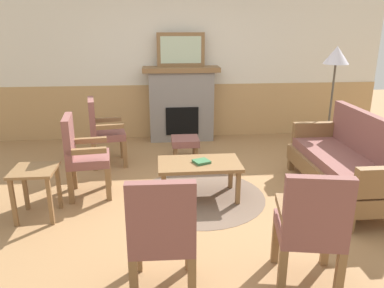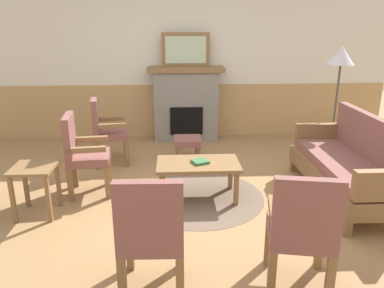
% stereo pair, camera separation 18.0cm
% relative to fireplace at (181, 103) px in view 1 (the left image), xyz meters
% --- Properties ---
extents(ground_plane, '(14.00, 14.00, 0.00)m').
position_rel_fireplace_xyz_m(ground_plane, '(0.00, -2.35, -0.65)').
color(ground_plane, '#997047').
extents(wall_back, '(7.20, 0.14, 2.70)m').
position_rel_fireplace_xyz_m(wall_back, '(0.00, 0.25, 0.66)').
color(wall_back, silver).
rests_on(wall_back, ground_plane).
extents(fireplace, '(1.30, 0.44, 1.28)m').
position_rel_fireplace_xyz_m(fireplace, '(0.00, 0.00, 0.00)').
color(fireplace, gray).
rests_on(fireplace, ground_plane).
extents(framed_picture, '(0.80, 0.04, 0.56)m').
position_rel_fireplace_xyz_m(framed_picture, '(0.00, 0.00, 0.91)').
color(framed_picture, brown).
rests_on(framed_picture, fireplace).
extents(couch, '(0.70, 1.80, 0.98)m').
position_rel_fireplace_xyz_m(couch, '(1.80, -2.44, -0.26)').
color(couch, brown).
rests_on(couch, ground_plane).
extents(coffee_table, '(0.96, 0.56, 0.44)m').
position_rel_fireplace_xyz_m(coffee_table, '(0.05, -2.36, -0.27)').
color(coffee_table, brown).
rests_on(coffee_table, ground_plane).
extents(round_rug, '(1.58, 1.58, 0.01)m').
position_rel_fireplace_xyz_m(round_rug, '(0.05, -2.36, -0.65)').
color(round_rug, brown).
rests_on(round_rug, ground_plane).
extents(book_on_table, '(0.22, 0.22, 0.03)m').
position_rel_fireplace_xyz_m(book_on_table, '(0.08, -2.37, -0.20)').
color(book_on_table, '#33663D').
rests_on(book_on_table, coffee_table).
extents(footstool, '(0.40, 0.40, 0.36)m').
position_rel_fireplace_xyz_m(footstool, '(-0.02, -1.11, -0.37)').
color(footstool, brown).
rests_on(footstool, ground_plane).
extents(armchair_near_fireplace, '(0.53, 0.53, 0.98)m').
position_rel_fireplace_xyz_m(armchair_near_fireplace, '(-1.32, -2.16, -0.11)').
color(armchair_near_fireplace, brown).
rests_on(armchair_near_fireplace, ground_plane).
extents(armchair_by_window_left, '(0.56, 0.56, 0.98)m').
position_rel_fireplace_xyz_m(armchair_by_window_left, '(-1.21, -1.15, -0.11)').
color(armchair_by_window_left, brown).
rests_on(armchair_by_window_left, ground_plane).
extents(armchair_front_left, '(0.49, 0.49, 0.98)m').
position_rel_fireplace_xyz_m(armchair_front_left, '(-0.41, -3.99, -0.11)').
color(armchair_front_left, brown).
rests_on(armchair_front_left, ground_plane).
extents(armchair_front_center, '(0.56, 0.56, 0.98)m').
position_rel_fireplace_xyz_m(armchair_front_center, '(0.72, -4.01, -0.11)').
color(armchair_front_center, brown).
rests_on(armchair_front_center, ground_plane).
extents(side_table, '(0.44, 0.44, 0.55)m').
position_rel_fireplace_xyz_m(side_table, '(-1.71, -2.68, -0.22)').
color(side_table, brown).
rests_on(side_table, ground_plane).
extents(floor_lamp_by_couch, '(0.36, 0.36, 1.68)m').
position_rel_fireplace_xyz_m(floor_lamp_by_couch, '(2.13, -1.21, 0.80)').
color(floor_lamp_by_couch, '#332D28').
rests_on(floor_lamp_by_couch, ground_plane).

